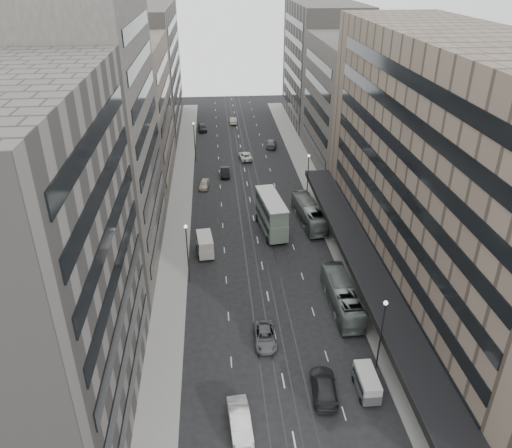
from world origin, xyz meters
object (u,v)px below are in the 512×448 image
object	(u,v)px
vw_microbus	(367,382)
pedestrian	(454,437)
bus_near	(342,296)
double_decker	(271,213)
bus_far	(309,213)
panel_van	(205,244)
sedan_1	(240,420)
sedan_2	(265,336)

from	to	relation	value
vw_microbus	pedestrian	xyz separation A→B (m)	(5.75, -6.41, -0.30)
bus_near	double_decker	size ratio (longest dim) A/B	1.12
bus_near	bus_far	bearing A→B (deg)	-90.38
bus_far	vw_microbus	bearing A→B (deg)	83.44
panel_van	sedan_1	size ratio (longest dim) A/B	0.91
sedan_1	sedan_2	distance (m)	11.48
vw_microbus	sedan_1	size ratio (longest dim) A/B	0.80
bus_near	panel_van	bearing A→B (deg)	-40.45
vw_microbus	sedan_2	distance (m)	11.95
double_decker	panel_van	world-z (taller)	double_decker
sedan_1	vw_microbus	bearing A→B (deg)	9.43
bus_far	double_decker	distance (m)	6.67
bus_far	panel_van	world-z (taller)	bus_far
double_decker	sedan_2	size ratio (longest dim) A/B	2.06
bus_near	vw_microbus	bearing A→B (deg)	86.17
bus_far	sedan_2	distance (m)	28.65
panel_van	sedan_1	world-z (taller)	panel_van
double_decker	sedan_1	distance (m)	36.49
vw_microbus	sedan_2	size ratio (longest dim) A/B	0.82
panel_van	sedan_2	size ratio (longest dim) A/B	0.94
panel_van	sedan_1	distance (m)	30.03
vw_microbus	panel_van	distance (m)	30.93
panel_van	sedan_1	bearing A→B (deg)	-90.09
sedan_2	pedestrian	xyz separation A→B (m)	(14.66, -14.36, 0.25)
panel_van	sedan_2	distance (m)	19.98
double_decker	vw_microbus	xyz separation A→B (m)	(5.39, -32.75, -1.73)
bus_near	bus_far	world-z (taller)	bus_far
vw_microbus	panel_van	world-z (taller)	panel_van
bus_far	bus_near	bearing A→B (deg)	84.75
double_decker	sedan_2	bearing A→B (deg)	-105.26
bus_near	pedestrian	distance (m)	20.27
double_decker	sedan_1	world-z (taller)	double_decker
bus_near	sedan_1	xyz separation A→B (m)	(-13.09, -16.26, -0.75)
pedestrian	panel_van	bearing A→B (deg)	-66.44
bus_near	panel_van	distance (m)	21.13
bus_near	double_decker	world-z (taller)	double_decker
vw_microbus	pedestrian	size ratio (longest dim) A/B	2.61
double_decker	pedestrian	distance (m)	40.76
bus_far	panel_van	distance (m)	18.07
bus_near	double_decker	xyz separation A→B (m)	(-6.18, 19.51, 1.36)
bus_far	pedestrian	bearing A→B (deg)	91.59
bus_far	sedan_2	world-z (taller)	bus_far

